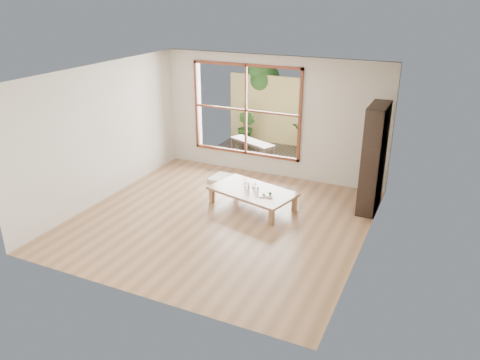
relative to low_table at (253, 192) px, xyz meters
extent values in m
plane|color=tan|center=(-0.30, -0.71, -0.30)|extent=(5.00, 5.00, 0.00)
cube|color=#996B4A|center=(0.00, 0.00, 0.02)|extent=(1.75, 1.26, 0.05)
cube|color=#996B4A|center=(-0.78, -0.17, -0.16)|extent=(0.10, 0.10, 0.30)
cube|color=#996B4A|center=(-0.60, 0.53, -0.16)|extent=(0.10, 0.10, 0.30)
cube|color=#996B4A|center=(0.60, -0.53, -0.16)|extent=(0.10, 0.10, 0.30)
cube|color=#996B4A|center=(0.78, 0.17, -0.16)|extent=(0.10, 0.10, 0.30)
cube|color=silver|center=(-1.08, 0.95, -0.26)|extent=(0.56, 0.56, 0.08)
cube|color=black|center=(2.02, 0.87, 0.69)|extent=(0.32, 0.90, 1.99)
cylinder|color=silver|center=(-0.10, -0.01, 0.11)|extent=(0.07, 0.07, 0.13)
cylinder|color=silver|center=(0.10, -0.04, 0.10)|extent=(0.08, 0.08, 0.11)
cylinder|color=silver|center=(-0.02, 0.11, 0.09)|extent=(0.07, 0.07, 0.09)
cylinder|color=silver|center=(-0.17, 0.07, 0.08)|extent=(0.06, 0.06, 0.08)
cube|color=white|center=(0.34, -0.15, 0.05)|extent=(0.29, 0.24, 0.02)
sphere|color=#2F702D|center=(0.40, -0.11, 0.09)|extent=(0.06, 0.06, 0.06)
cube|color=#C35C2E|center=(0.31, -0.18, 0.07)|extent=(0.05, 0.05, 0.02)
cube|color=beige|center=(0.27, -0.12, 0.07)|extent=(0.06, 0.06, 0.02)
cylinder|color=silver|center=(0.36, -0.20, 0.06)|extent=(0.14, 0.05, 0.01)
cube|color=#3B322B|center=(-0.90, 2.85, -0.30)|extent=(2.80, 2.00, 0.05)
cube|color=black|center=(-1.13, 2.58, 0.09)|extent=(1.28, 0.83, 0.05)
cube|color=black|center=(-1.71, 2.69, -0.11)|extent=(0.08, 0.08, 0.34)
cube|color=black|center=(-1.60, 2.94, -0.11)|extent=(0.08, 0.08, 0.34)
cube|color=black|center=(-0.65, 2.22, -0.11)|extent=(0.08, 0.08, 0.34)
cube|color=black|center=(-0.54, 2.48, -0.11)|extent=(0.08, 0.08, 0.34)
cube|color=tan|center=(-0.90, 3.85, 0.60)|extent=(2.80, 0.06, 1.80)
imported|color=#2C5A21|center=(0.11, 3.41, 0.22)|extent=(1.00, 0.89, 1.01)
imported|color=#2C5A21|center=(-1.69, 3.48, 0.17)|extent=(0.60, 0.55, 0.90)
cylinder|color=#4C3D2D|center=(-1.60, 4.15, 0.50)|extent=(0.14, 0.14, 1.60)
sphere|color=#2C5A21|center=(-1.48, 4.15, 1.35)|extent=(0.84, 0.84, 0.84)
sphere|color=#2C5A21|center=(-1.75, 4.23, 1.15)|extent=(0.70, 0.70, 0.70)
sphere|color=#2C5A21|center=(-1.57, 4.05, 1.60)|extent=(0.64, 0.64, 0.64)
camera|label=1|loc=(3.17, -7.41, 3.55)|focal=35.00mm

